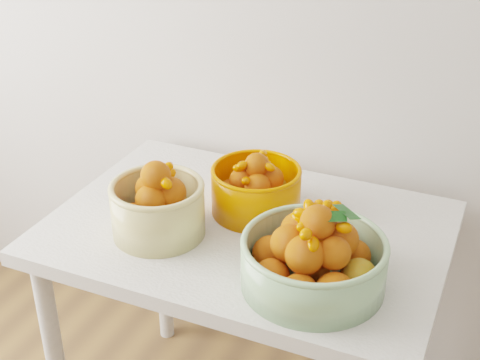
# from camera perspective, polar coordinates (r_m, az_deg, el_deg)

# --- Properties ---
(table) EXTENTS (1.00, 0.70, 0.75)m
(table) POSITION_cam_1_polar(r_m,az_deg,el_deg) (1.77, 0.61, -6.52)
(table) COLOR silver
(table) RESTS_ON ground
(bowl_cream) EXTENTS (0.28, 0.28, 0.20)m
(bowl_cream) POSITION_cam_1_polar(r_m,az_deg,el_deg) (1.66, -7.01, -2.22)
(bowl_cream) COLOR #D4C07C
(bowl_cream) RESTS_ON table
(bowl_green) EXTENTS (0.36, 0.36, 0.21)m
(bowl_green) POSITION_cam_1_polar(r_m,az_deg,el_deg) (1.48, 6.31, -6.64)
(bowl_green) COLOR #91BA87
(bowl_green) RESTS_ON table
(bowl_orange) EXTENTS (0.31, 0.31, 0.17)m
(bowl_orange) POSITION_cam_1_polar(r_m,az_deg,el_deg) (1.74, 1.38, -0.75)
(bowl_orange) COLOR #F26600
(bowl_orange) RESTS_ON table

